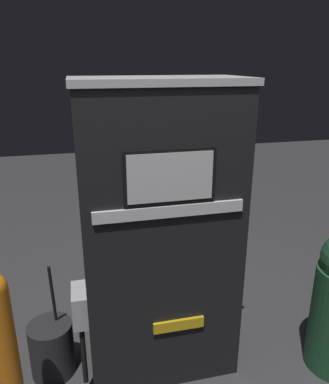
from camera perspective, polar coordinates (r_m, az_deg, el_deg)
gas_pump at (r=2.39m, az=-0.76°, el=-6.79°), size 1.07×0.53×1.94m
safety_bollard at (r=2.27m, az=-22.93°, el=-22.68°), size 0.13×0.13×1.07m
squeegee_bucket at (r=2.84m, az=-16.78°, el=-21.83°), size 0.29×0.29×0.85m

